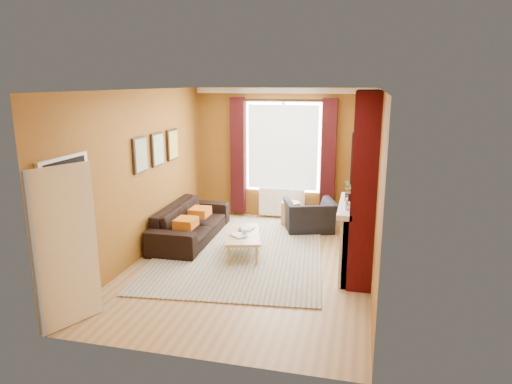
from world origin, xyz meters
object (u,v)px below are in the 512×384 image
wicker_stool (290,214)px  coffee_table (243,236)px  sofa (191,222)px  floor_lamp (356,168)px  armchair (310,216)px

wicker_stool → coffee_table: bearing=-106.4°
sofa → floor_lamp: 3.40m
coffee_table → floor_lamp: floor_lamp is taller
sofa → floor_lamp: size_ratio=1.43×
floor_lamp → sofa: bearing=-155.4°
armchair → wicker_stool: bearing=-50.3°
armchair → wicker_stool: 0.51m
coffee_table → floor_lamp: bearing=31.1°
coffee_table → floor_lamp: 2.78m
coffee_table → wicker_stool: (0.53, 1.82, -0.09)m
sofa → armchair: bearing=-65.8°
sofa → armchair: (2.13, 1.01, -0.02)m
armchair → floor_lamp: 1.31m
armchair → floor_lamp: floor_lamp is taller
sofa → wicker_stool: sofa is taller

